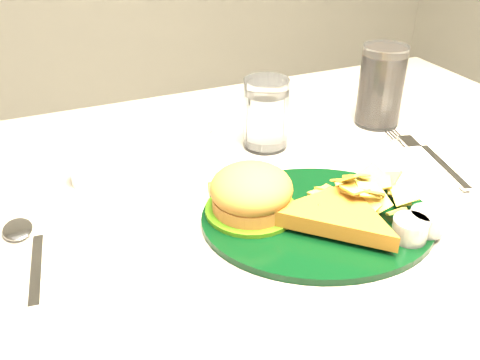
{
  "coord_description": "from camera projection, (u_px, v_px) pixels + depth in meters",
  "views": [
    {
      "loc": [
        -0.26,
        -0.54,
        1.13
      ],
      "look_at": [
        -0.03,
        -0.03,
        0.8
      ],
      "focal_mm": 40.0,
      "sensor_mm": 36.0,
      "label": 1
    }
  ],
  "objects": [
    {
      "name": "dinner_plate",
      "position": [
        319.0,
        200.0,
        0.64
      ],
      "size": [
        0.35,
        0.32,
        0.06
      ],
      "primitive_type": null,
      "rotation": [
        0.0,
        0.0,
        -0.35
      ],
      "color": "black",
      "rests_on": "table"
    },
    {
      "name": "water_glass",
      "position": [
        266.0,
        114.0,
        0.81
      ],
      "size": [
        0.09,
        0.09,
        0.11
      ],
      "primitive_type": "cylinder",
      "rotation": [
        0.0,
        0.0,
        -0.3
      ],
      "color": "silver",
      "rests_on": "table"
    },
    {
      "name": "cola_glass",
      "position": [
        381.0,
        86.0,
        0.88
      ],
      "size": [
        0.09,
        0.09,
        0.13
      ],
      "primitive_type": "cylinder",
      "rotation": [
        0.0,
        0.0,
        0.33
      ],
      "color": "black",
      "rests_on": "table"
    },
    {
      "name": "fork_napkin",
      "position": [
        439.0,
        164.0,
        0.78
      ],
      "size": [
        0.17,
        0.2,
        0.01
      ],
      "primitive_type": null,
      "rotation": [
        0.0,
        0.0,
        -0.24
      ],
      "color": "white",
      "rests_on": "table"
    },
    {
      "name": "spoon",
      "position": [
        36.0,
        267.0,
        0.58
      ],
      "size": [
        0.07,
        0.17,
        0.01
      ],
      "primitive_type": null,
      "rotation": [
        0.0,
        0.0,
        -0.13
      ],
      "color": "silver",
      "rests_on": "table"
    },
    {
      "name": "ramekin",
      "position": [
        88.0,
        173.0,
        0.74
      ],
      "size": [
        0.06,
        0.06,
        0.03
      ],
      "primitive_type": "cylinder",
      "rotation": [
        0.0,
        0.0,
        -0.37
      ],
      "color": "white",
      "rests_on": "table"
    },
    {
      "name": "wrapped_straw",
      "position": [
        176.0,
        149.0,
        0.82
      ],
      "size": [
        0.21,
        0.16,
        0.01
      ],
      "primitive_type": null,
      "rotation": [
        0.0,
        0.0,
        0.53
      ],
      "color": "white",
      "rests_on": "table"
    }
  ]
}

